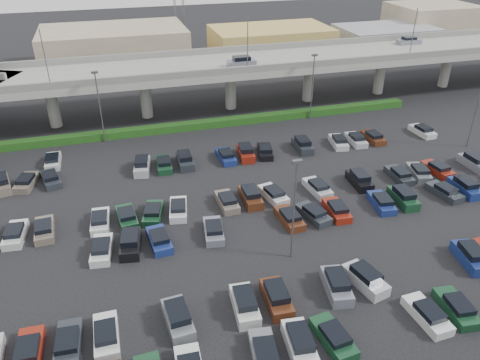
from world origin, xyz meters
name	(u,v)px	position (x,y,z in m)	size (l,w,h in m)	color
ground	(264,212)	(0.00, 0.00, 0.00)	(280.00, 280.00, 0.00)	black
overpass	(199,70)	(-0.21, 32.00, 6.97)	(150.00, 13.00, 15.80)	gray
hedge	(211,123)	(0.00, 25.00, 0.55)	(66.00, 1.60, 1.10)	#143E12
parked_cars	(264,227)	(-1.16, -3.58, 0.61)	(62.95, 41.61, 1.67)	silver
light_poles	(222,158)	(-4.13, 2.00, 6.24)	(66.90, 48.38, 10.30)	#525156
distant_buildings	(227,43)	(12.38, 61.81, 3.74)	(138.00, 24.00, 9.00)	gray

